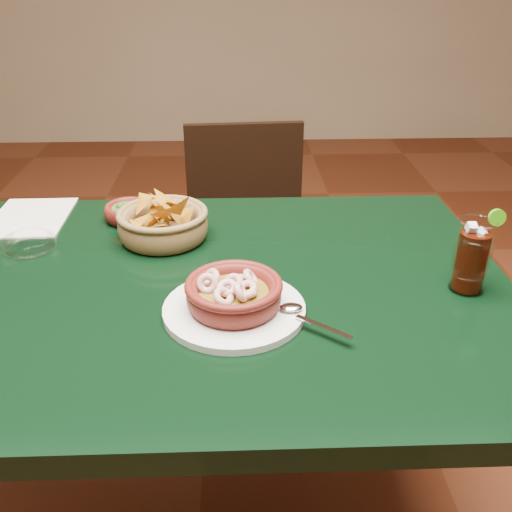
{
  "coord_description": "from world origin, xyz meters",
  "views": [
    {
      "loc": [
        0.11,
        -0.89,
        1.26
      ],
      "look_at": [
        0.14,
        -0.02,
        0.81
      ],
      "focal_mm": 40.0,
      "sensor_mm": 36.0,
      "label": 1
    }
  ],
  "objects_px": {
    "shrimp_plate": "(234,297)",
    "chip_basket": "(163,224)",
    "dining_table": "(181,327)",
    "cola_drink": "(472,256)",
    "dining_chair": "(248,250)"
  },
  "relations": [
    {
      "from": "chip_basket",
      "to": "cola_drink",
      "type": "bearing_deg",
      "value": -22.04
    },
    {
      "from": "shrimp_plate",
      "to": "cola_drink",
      "type": "relative_size",
      "value": 1.95
    },
    {
      "from": "dining_table",
      "to": "cola_drink",
      "type": "distance_m",
      "value": 0.54
    },
    {
      "from": "dining_table",
      "to": "shrimp_plate",
      "type": "relative_size",
      "value": 4.09
    },
    {
      "from": "chip_basket",
      "to": "cola_drink",
      "type": "height_order",
      "value": "cola_drink"
    },
    {
      "from": "dining_chair",
      "to": "cola_drink",
      "type": "distance_m",
      "value": 0.91
    },
    {
      "from": "dining_chair",
      "to": "chip_basket",
      "type": "height_order",
      "value": "chip_basket"
    },
    {
      "from": "dining_chair",
      "to": "shrimp_plate",
      "type": "distance_m",
      "value": 0.87
    },
    {
      "from": "dining_table",
      "to": "shrimp_plate",
      "type": "bearing_deg",
      "value": -45.86
    },
    {
      "from": "shrimp_plate",
      "to": "chip_basket",
      "type": "height_order",
      "value": "chip_basket"
    },
    {
      "from": "chip_basket",
      "to": "cola_drink",
      "type": "distance_m",
      "value": 0.6
    },
    {
      "from": "shrimp_plate",
      "to": "chip_basket",
      "type": "distance_m",
      "value": 0.32
    },
    {
      "from": "shrimp_plate",
      "to": "chip_basket",
      "type": "xyz_separation_m",
      "value": [
        -0.14,
        0.28,
        0.0
      ]
    },
    {
      "from": "shrimp_plate",
      "to": "cola_drink",
      "type": "bearing_deg",
      "value": 8.54
    },
    {
      "from": "cola_drink",
      "to": "chip_basket",
      "type": "bearing_deg",
      "value": 157.96
    }
  ]
}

